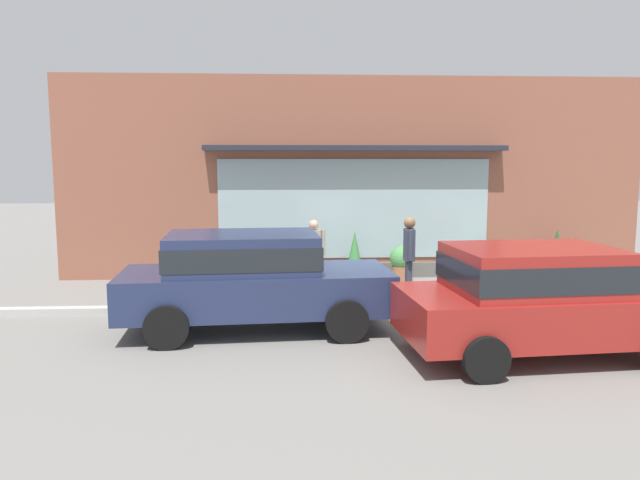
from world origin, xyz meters
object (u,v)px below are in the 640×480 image
Objects in this scene: pedestrian_with_handbag at (409,253)px; parked_car_red at (539,295)px; potted_plant_window_center at (269,269)px; potted_plant_window_left at (312,259)px; fire_hydrant at (450,278)px; potted_plant_corner_tall at (355,257)px; potted_plant_window_right at (484,260)px; pedestrian_passerby at (314,250)px; potted_plant_near_hydrant at (184,268)px; potted_plant_by_entrance at (401,263)px; parked_car_navy at (251,275)px; potted_plant_trailing_edge at (556,255)px.

pedestrian_with_handbag is 0.41× the size of parked_car_red.
pedestrian_with_handbag is 2.76× the size of potted_plant_window_center.
pedestrian_with_handbag is 1.61× the size of potted_plant_window_left.
potted_plant_corner_tall is (-1.70, 2.11, 0.12)m from fire_hydrant.
fire_hydrant reaches higher than potted_plant_window_right.
potted_plant_near_hydrant is at bearing 169.52° from pedestrian_passerby.
potted_plant_near_hydrant is 5.01m from potted_plant_by_entrance.
potted_plant_window_right is 0.95× the size of potted_plant_by_entrance.
potted_plant_window_right is 1.29× the size of potted_plant_window_center.
pedestrian_with_handbag is 0.38× the size of parked_car_navy.
fire_hydrant is 0.76× the size of potted_plant_corner_tall.
potted_plant_window_center is at bearing 121.70° from parked_car_red.
potted_plant_by_entrance is (2.07, -0.35, -0.06)m from potted_plant_window_left.
potted_plant_trailing_edge is (6.80, 0.04, 0.25)m from potted_plant_window_center.
potted_plant_window_center is (-0.99, 0.95, -0.57)m from pedestrian_passerby.
parked_car_red is at bearing -70.66° from potted_plant_corner_tall.
parked_car_navy is at bearing -153.14° from fire_hydrant.
pedestrian_passerby is 2.36× the size of potted_plant_near_hydrant.
potted_plant_window_left is at bearing 178.68° from potted_plant_window_right.
pedestrian_with_handbag is at bearing -135.14° from potted_plant_window_right.
pedestrian_with_handbag is 2.60× the size of potted_plant_near_hydrant.
pedestrian_with_handbag is at bearing -23.36° from pedestrian_passerby.
parked_car_red is 6.52m from potted_plant_window_left.
potted_plant_window_left is 2.10m from potted_plant_by_entrance.
parked_car_red is at bearing -62.64° from potted_plant_window_left.
potted_plant_window_left is (1.19, 4.21, -0.42)m from parked_car_navy.
potted_plant_trailing_edge is at bearing 32.57° from fire_hydrant.
potted_plant_corner_tall is at bearing 24.16° from pedestrian_with_handbag.
potted_plant_by_entrance reaches higher than potted_plant_near_hydrant.
pedestrian_with_handbag reaches higher than potted_plant_window_left.
parked_car_navy is at bearing -66.26° from potted_plant_near_hydrant.
potted_plant_corner_tall is at bearing -6.97° from potted_plant_window_left.
parked_car_red is at bearing -24.37° from parked_car_navy.
potted_plant_by_entrance is (5.01, -0.11, 0.08)m from potted_plant_near_hydrant.
potted_plant_window_center is (-5.12, -0.20, -0.11)m from potted_plant_window_right.
parked_car_red reaches higher than potted_plant_by_entrance.
potted_plant_corner_tall reaches higher than potted_plant_window_right.
pedestrian_with_handbag is at bearing -97.16° from potted_plant_by_entrance.
potted_plant_trailing_edge is at bearing -2.51° from potted_plant_window_left.
potted_plant_window_left is 5.81m from potted_plant_trailing_edge.
parked_car_navy is (-3.90, -1.97, 0.48)m from fire_hydrant.
potted_plant_near_hydrant is at bearing -178.81° from potted_plant_window_right.
parked_car_navy is at bearing -92.80° from potted_plant_window_center.
pedestrian_with_handbag is at bearing -151.84° from potted_plant_trailing_edge.
potted_plant_near_hydrant is at bearing 179.91° from potted_plant_trailing_edge.
potted_plant_window_center is at bearing -177.72° from potted_plant_window_right.
potted_plant_corner_tall is at bearing 57.99° from parked_car_navy.
pedestrian_with_handbag is at bearing -70.28° from potted_plant_corner_tall.
pedestrian_passerby is (-2.72, 0.98, 0.46)m from fire_hydrant.
potted_plant_window_right is at bearing 34.00° from parked_car_navy.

